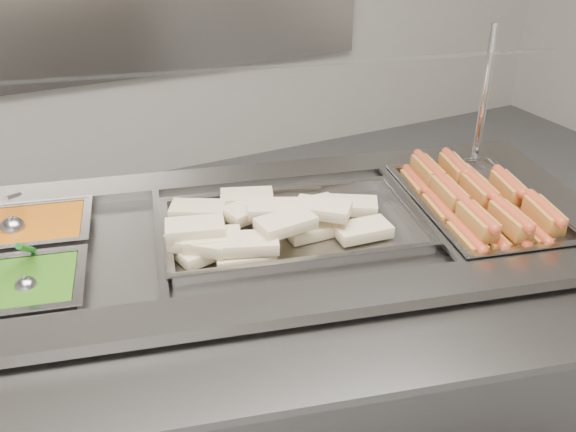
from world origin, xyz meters
name	(u,v)px	position (x,y,z in m)	size (l,w,h in m)	color
steam_counter	(272,352)	(-0.04, 0.30, 0.41)	(1.84, 1.14, 0.82)	gray
tray_rail	(318,362)	(-0.15, -0.15, 0.77)	(1.65, 0.70, 0.05)	gray
sneeze_guard	(253,73)	(0.00, 0.50, 1.15)	(1.52, 0.61, 0.40)	silver
pan_hotdogs	(477,215)	(0.51, 0.17, 0.78)	(0.42, 0.56, 0.09)	gray
pan_wraps	(292,231)	(0.01, 0.29, 0.79)	(0.69, 0.50, 0.06)	gray
pan_beans	(33,237)	(-0.58, 0.57, 0.78)	(0.32, 0.28, 0.09)	gray
pan_peas	(18,298)	(-0.64, 0.31, 0.78)	(0.32, 0.28, 0.09)	gray
hotdogs_in_buns	(473,201)	(0.49, 0.17, 0.83)	(0.32, 0.50, 0.11)	#AD5F24
tortilla_wraps	(263,224)	(-0.07, 0.29, 0.83)	(0.59, 0.35, 0.09)	beige
ladle	(13,227)	(-0.62, 0.57, 0.82)	(0.07, 0.18, 0.12)	#A7A7AB
serving_spoon	(26,280)	(-0.62, 0.30, 0.83)	(0.06, 0.16, 0.13)	#A7A7AB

